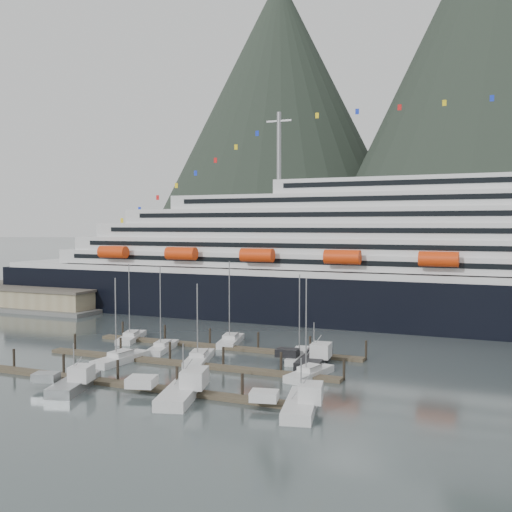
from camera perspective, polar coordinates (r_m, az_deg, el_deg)
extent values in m
plane|color=#434E4F|center=(85.57, -4.99, -11.06)|extent=(1600.00, 1600.00, 0.00)
cone|color=black|center=(731.94, 2.23, 12.77)|extent=(340.00, 340.00, 340.00)
cube|color=black|center=(129.96, 16.78, -4.54)|extent=(210.00, 28.00, 12.00)
cube|color=silver|center=(129.28, 16.82, -1.68)|extent=(205.80, 27.44, 1.50)
cube|color=silver|center=(128.64, 19.05, -0.58)|extent=(185.00, 26.00, 3.20)
cube|color=black|center=(115.64, 18.57, -0.88)|extent=(175.75, 0.20, 1.00)
cube|color=silver|center=(128.35, 19.96, 0.83)|extent=(180.00, 25.00, 3.20)
cube|color=black|center=(115.83, 19.60, 0.70)|extent=(171.00, 0.20, 1.00)
cube|color=silver|center=(128.18, 20.88, 2.24)|extent=(172.00, 24.00, 3.20)
cube|color=black|center=(116.14, 20.63, 2.26)|extent=(163.40, 0.20, 1.00)
cube|color=silver|center=(128.12, 21.81, 3.65)|extent=(160.00, 23.00, 3.20)
cube|color=black|center=(116.58, 21.66, 3.82)|extent=(152.00, 0.20, 1.00)
cube|color=silver|center=(128.17, 22.73, 5.02)|extent=(140.00, 22.00, 3.00)
cube|color=black|center=(117.14, 22.68, 5.31)|extent=(133.00, 0.20, 1.00)
cylinder|color=gray|center=(138.38, 2.21, 10.28)|extent=(1.00, 1.00, 16.00)
cylinder|color=red|center=(141.23, -13.45, 0.37)|extent=(7.00, 2.80, 2.80)
cylinder|color=red|center=(131.27, -7.13, 0.24)|extent=(7.00, 2.80, 2.80)
cylinder|color=red|center=(123.15, 0.11, 0.08)|extent=(7.00, 2.80, 2.80)
cylinder|color=red|center=(117.25, 8.22, -0.09)|extent=(7.00, 2.80, 2.80)
cylinder|color=red|center=(113.91, 17.00, -0.28)|extent=(7.00, 2.80, 2.80)
cube|color=#595956|center=(161.45, -20.68, -4.48)|extent=(46.00, 20.00, 1.20)
cube|color=tan|center=(161.19, -20.70, -3.70)|extent=(42.00, 16.00, 5.00)
cube|color=#595147|center=(160.91, -20.71, -2.75)|extent=(43.00, 17.00, 0.60)
cube|color=#473D2E|center=(79.81, -11.72, -11.96)|extent=(48.00, 2.00, 0.50)
cylinder|color=black|center=(93.64, -22.05, -9.16)|extent=(0.36, 0.36, 3.20)
cylinder|color=black|center=(87.59, -17.85, -9.92)|extent=(0.36, 0.36, 3.20)
cylinder|color=black|center=(82.09, -13.02, -10.72)|extent=(0.36, 0.36, 3.20)
cylinder|color=black|center=(77.24, -7.52, -11.55)|extent=(0.36, 0.36, 3.20)
cylinder|color=black|center=(73.19, -1.32, -12.34)|extent=(0.36, 0.36, 3.20)
cylinder|color=black|center=(70.06, 5.57, -13.06)|extent=(0.36, 0.36, 3.20)
cube|color=#473D2E|center=(90.43, -6.92, -10.13)|extent=(48.00, 2.00, 0.50)
cylinder|color=black|center=(102.98, -16.86, -7.97)|extent=(0.36, 0.36, 3.20)
cylinder|color=black|center=(97.52, -12.76, -8.53)|extent=(0.36, 0.36, 3.20)
cylinder|color=black|center=(92.60, -8.20, -9.10)|extent=(0.36, 0.36, 3.20)
cylinder|color=black|center=(88.34, -3.14, -9.67)|extent=(0.36, 0.36, 3.20)
cylinder|color=black|center=(84.81, 2.40, -10.20)|extent=(0.36, 0.36, 3.20)
cylinder|color=black|center=(82.13, 8.38, -10.67)|extent=(0.36, 0.36, 3.20)
cube|color=#473D2E|center=(101.61, -3.18, -8.65)|extent=(48.00, 2.00, 0.50)
cylinder|color=black|center=(113.05, -12.58, -6.94)|extent=(0.36, 0.36, 3.20)
cylinder|color=black|center=(108.10, -8.67, -7.35)|extent=(0.36, 0.36, 3.20)
cylinder|color=black|center=(103.69, -4.41, -7.77)|extent=(0.36, 0.36, 3.20)
cylinder|color=black|center=(99.89, 0.21, -8.18)|extent=(0.36, 0.36, 3.20)
cylinder|color=black|center=(96.79, 5.18, -8.55)|extent=(0.36, 0.36, 3.20)
cylinder|color=black|center=(94.45, 10.43, -8.88)|extent=(0.36, 0.36, 3.20)
cube|color=silver|center=(93.82, -12.75, -9.71)|extent=(3.87, 10.46, 1.59)
cube|color=silver|center=(93.60, -12.76, -9.07)|extent=(2.59, 3.77, 0.91)
cylinder|color=gray|center=(91.83, -13.22, -5.73)|extent=(0.18, 0.18, 11.86)
cube|color=silver|center=(101.18, -8.88, -8.73)|extent=(4.80, 10.23, 1.39)
cube|color=silver|center=(101.00, -8.88, -8.24)|extent=(2.73, 3.83, 0.79)
cylinder|color=gray|center=(99.04, -9.10, -4.76)|extent=(0.16, 0.16, 13.15)
cube|color=silver|center=(92.19, -5.45, -9.87)|extent=(5.89, 10.96, 1.56)
cube|color=silver|center=(91.97, -5.45, -9.25)|extent=(3.22, 4.19, 0.89)
cylinder|color=gray|center=(89.98, -5.60, -6.13)|extent=(0.18, 0.18, 11.01)
cube|color=silver|center=(110.90, -11.78, -7.72)|extent=(5.73, 10.66, 1.45)
cube|color=silver|center=(110.73, -11.79, -7.25)|extent=(3.08, 4.08, 0.83)
cylinder|color=gray|center=(108.83, -11.98, -4.13)|extent=(0.17, 0.17, 12.90)
cube|color=silver|center=(105.32, -2.43, -8.23)|extent=(5.28, 10.56, 1.58)
cube|color=silver|center=(105.13, -2.43, -7.67)|extent=(3.04, 3.99, 0.90)
cylinder|color=gray|center=(103.14, -2.55, -4.24)|extent=(0.18, 0.18, 13.52)
cube|color=silver|center=(94.13, 4.27, -9.60)|extent=(4.31, 11.33, 1.47)
cube|color=silver|center=(93.92, 4.27, -9.03)|extent=(2.64, 4.13, 0.84)
cylinder|color=gray|center=(91.81, 4.16, -5.59)|extent=(0.17, 0.17, 12.25)
cube|color=silver|center=(83.38, 5.11, -11.26)|extent=(4.53, 9.70, 1.45)
cube|color=silver|center=(83.15, 5.11, -10.63)|extent=(2.69, 3.62, 0.83)
cylinder|color=gray|center=(81.14, 4.80, -6.59)|extent=(0.17, 0.17, 12.66)
cube|color=#989B9E|center=(80.63, -16.93, -11.80)|extent=(5.85, 10.38, 1.79)
cube|color=#989B9E|center=(81.92, -19.38, -10.82)|extent=(3.53, 2.94, 1.08)
cube|color=silver|center=(79.82, -16.29, -10.67)|extent=(3.24, 3.54, 1.97)
cube|color=black|center=(79.66, -16.29, -10.17)|extent=(3.01, 3.30, 0.45)
cylinder|color=gray|center=(79.87, -16.96, -9.55)|extent=(0.14, 0.14, 4.48)
cube|color=silver|center=(74.93, -6.93, -12.83)|extent=(7.14, 14.22, 1.97)
cube|color=silver|center=(76.05, -10.84, -11.67)|extent=(4.04, 3.82, 1.18)
cube|color=silver|center=(74.11, -5.89, -11.47)|extent=(3.77, 4.73, 2.17)
cube|color=black|center=(73.91, -5.89, -10.88)|extent=(3.51, 4.41, 0.49)
cylinder|color=gray|center=(74.03, -6.95, -10.16)|extent=(0.16, 0.16, 4.92)
cube|color=silver|center=(69.09, 4.30, -14.20)|extent=(5.63, 11.42, 1.83)
cube|color=silver|center=(69.32, 0.79, -13.17)|extent=(3.56, 3.04, 1.10)
cube|color=silver|center=(68.49, 5.24, -12.83)|extent=(3.22, 3.77, 2.01)
cube|color=black|center=(68.29, 5.25, -12.24)|extent=(2.99, 3.52, 0.46)
cylinder|color=gray|center=(68.18, 4.31, -11.54)|extent=(0.15, 0.15, 4.57)
cube|color=black|center=(90.40, 5.53, -10.07)|extent=(4.41, 10.98, 1.95)
cube|color=black|center=(91.11, 3.00, -9.17)|extent=(3.50, 2.63, 1.17)
cube|color=silver|center=(89.77, 6.21, -8.93)|extent=(2.99, 3.44, 2.14)
cube|color=black|center=(89.61, 6.21, -8.44)|extent=(2.78, 3.21, 0.49)
cylinder|color=gray|center=(89.67, 5.54, -7.86)|extent=(0.16, 0.16, 4.87)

